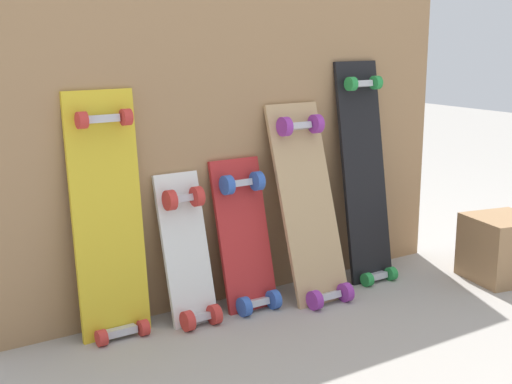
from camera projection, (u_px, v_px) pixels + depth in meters
The scene contains 8 objects.
ground_plane at pixel (246, 299), 2.65m from camera, with size 12.00×12.00×0.00m, color #9E9991.
plywood_wall_panel at pixel (234, 89), 2.53m from camera, with size 1.90×0.04×1.55m, color #99724C.
skateboard_yellow at pixel (109, 226), 2.28m from camera, with size 0.23×0.16×0.87m.
skateboard_white at pixel (188, 258), 2.42m from camera, with size 0.17×0.21×0.57m.
skateboard_red at pixel (246, 243), 2.55m from camera, with size 0.20×0.21×0.59m.
skateboard_natural at pixel (310, 211), 2.63m from camera, with size 0.23×0.30×0.78m.
skateboard_black at pixel (365, 181), 2.82m from camera, with size 0.21×0.22×0.93m.
wooden_crate at pixel (502, 248), 2.85m from camera, with size 0.26×0.26×0.26m, color #99724C.
Camera 1 is at (-1.35, -2.10, 0.98)m, focal length 49.98 mm.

